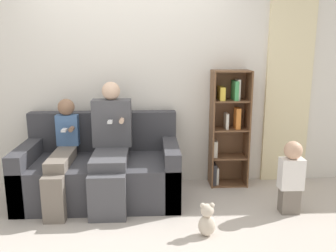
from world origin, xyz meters
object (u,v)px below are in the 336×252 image
Objects in this scene: child_seated at (62,153)px; bookshelf at (228,127)px; couch at (101,172)px; adult_seated at (111,143)px; teddy_bear at (207,220)px; toddler_standing at (291,176)px.

bookshelf is at bearing 14.60° from child_seated.
couch is 1.33× the size of adult_seated.
couch reaches higher than teddy_bear.
couch is at bearing 166.24° from toddler_standing.
toddler_standing is at bearing -8.15° from child_seated.
toddler_standing is 1.05m from teddy_bear.
adult_seated is at bearing -162.27° from bookshelf.
child_seated is at bearing -174.18° from adult_seated.
child_seated is 1.96m from bookshelf.
toddler_standing is (2.38, -0.34, -0.17)m from child_seated.
adult_seated reaches higher than child_seated.
bookshelf is (1.51, 0.35, 0.41)m from couch.
couch is 0.49m from child_seated.
teddy_bear is (1.06, -0.91, -0.16)m from couch.
adult_seated is 0.92× the size of bookshelf.
teddy_bear is (1.45, -0.76, -0.42)m from child_seated.
child_seated is 0.79× the size of bookshelf.
couch is 2.27× the size of toddler_standing.
child_seated is 3.48× the size of teddy_bear.
toddler_standing is 2.39× the size of teddy_bear.
adult_seated is at bearing -36.40° from couch.
toddler_standing is at bearing -11.92° from adult_seated.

